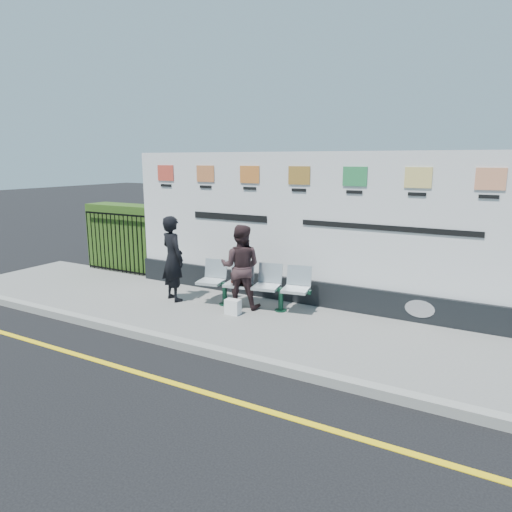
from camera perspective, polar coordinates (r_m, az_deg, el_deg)
The scene contains 12 objects.
ground at distance 6.72m, azimuth -12.75°, elevation -14.59°, with size 80.00×80.00×0.00m, color black.
pavement at distance 8.55m, azimuth -1.50°, elevation -7.93°, with size 14.00×3.00×0.12m, color slate.
kerb at distance 7.39m, azimuth -7.53°, elevation -11.26°, with size 14.00×0.18×0.14m, color gray.
yellow_line at distance 6.72m, azimuth -12.75°, elevation -14.56°, with size 14.00×0.10×0.01m, color yellow.
billboard at distance 9.15m, azimuth 5.46°, elevation 2.17°, with size 8.00×0.30×3.00m.
hedge at distance 12.46m, azimuth -15.60°, elevation 2.30°, with size 2.35×0.70×1.70m, color #2D4D17.
railing at distance 12.16m, azimuth -17.06°, elevation 1.60°, with size 2.05×0.06×1.54m, color black, non-canonical shape.
bench at distance 8.94m, azimuth -0.49°, elevation -5.01°, with size 2.23×0.58×0.48m, color silver, non-canonical shape.
woman_left at distance 9.43m, azimuth -10.36°, elevation -0.32°, with size 0.64×0.42×1.75m, color black.
woman_right at distance 8.82m, azimuth -1.96°, elevation -1.34°, with size 0.80×0.62×1.64m, color #301F21.
handbag_brown at distance 8.94m, azimuth -2.25°, elevation -2.74°, with size 0.26×0.11×0.21m, color black.
carrier_bag_white at distance 8.61m, azimuth -2.91°, elevation -6.37°, with size 0.29×0.17×0.29m, color silver.
Camera 1 is at (4.09, -4.42, 2.97)m, focal length 32.00 mm.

